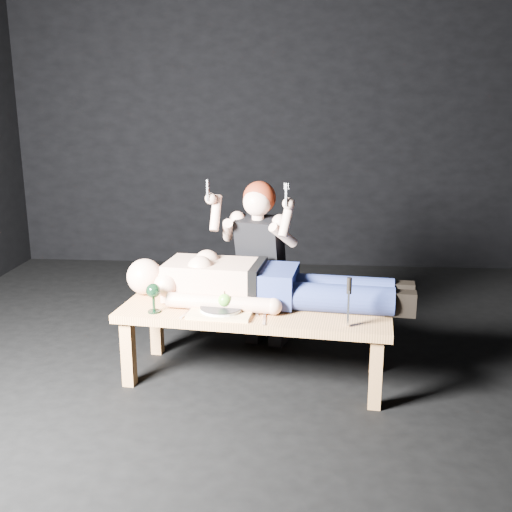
# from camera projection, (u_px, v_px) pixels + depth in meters

# --- Properties ---
(ground) EXTENTS (5.00, 5.00, 0.00)m
(ground) POSITION_uv_depth(u_px,v_px,m) (241.00, 367.00, 3.79)
(ground) COLOR black
(ground) RESTS_ON ground
(back_wall) EXTENTS (5.00, 0.00, 5.00)m
(back_wall) POSITION_uv_depth(u_px,v_px,m) (266.00, 114.00, 5.83)
(back_wall) COLOR black
(back_wall) RESTS_ON ground
(table) EXTENTS (1.63, 0.77, 0.45)m
(table) POSITION_uv_depth(u_px,v_px,m) (255.00, 343.00, 3.59)
(table) COLOR tan
(table) RESTS_ON ground
(lying_man) EXTENTS (1.77, 0.72, 0.29)m
(lying_man) POSITION_uv_depth(u_px,v_px,m) (267.00, 279.00, 3.59)
(lying_man) COLOR tan
(lying_man) RESTS_ON table
(kneeling_woman) EXTENTS (0.81, 0.86, 1.17)m
(kneeling_woman) POSITION_uv_depth(u_px,v_px,m) (264.00, 263.00, 3.99)
(kneeling_woman) COLOR black
(kneeling_woman) RESTS_ON ground
(serving_tray) EXTENTS (0.38, 0.29, 0.02)m
(serving_tray) POSITION_uv_depth(u_px,v_px,m) (221.00, 312.00, 3.43)
(serving_tray) COLOR tan
(serving_tray) RESTS_ON table
(plate) EXTENTS (0.26, 0.26, 0.02)m
(plate) POSITION_uv_depth(u_px,v_px,m) (221.00, 309.00, 3.42)
(plate) COLOR white
(plate) RESTS_ON serving_tray
(apple) EXTENTS (0.08, 0.08, 0.08)m
(apple) POSITION_uv_depth(u_px,v_px,m) (225.00, 300.00, 3.42)
(apple) COLOR #53A92B
(apple) RESTS_ON plate
(goblet) EXTENTS (0.09, 0.09, 0.17)m
(goblet) POSITION_uv_depth(u_px,v_px,m) (154.00, 298.00, 3.44)
(goblet) COLOR black
(goblet) RESTS_ON table
(fork_flat) EXTENTS (0.05, 0.17, 0.01)m
(fork_flat) POSITION_uv_depth(u_px,v_px,m) (187.00, 313.00, 3.43)
(fork_flat) COLOR #B2B2B7
(fork_flat) RESTS_ON table
(knife_flat) EXTENTS (0.02, 0.17, 0.01)m
(knife_flat) POSITION_uv_depth(u_px,v_px,m) (264.00, 320.00, 3.33)
(knife_flat) COLOR #B2B2B7
(knife_flat) RESTS_ON table
(spoon_flat) EXTENTS (0.06, 0.17, 0.01)m
(spoon_flat) POSITION_uv_depth(u_px,v_px,m) (255.00, 311.00, 3.46)
(spoon_flat) COLOR #B2B2B7
(spoon_flat) RESTS_ON table
(carving_knife) EXTENTS (0.04, 0.04, 0.27)m
(carving_knife) POSITION_uv_depth(u_px,v_px,m) (349.00, 302.00, 3.21)
(carving_knife) COLOR #B2B2B7
(carving_knife) RESTS_ON table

